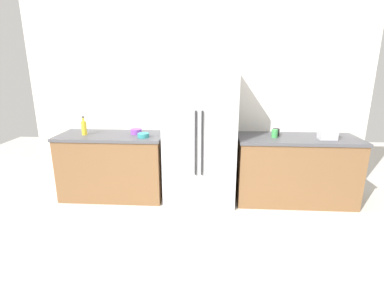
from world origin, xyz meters
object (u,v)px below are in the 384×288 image
toaster (328,132)px  cup_a (275,134)px  bottle_a (84,128)px  cup_b (276,132)px  bowl_b (143,135)px  refrigerator (200,137)px  bowl_a (136,131)px

toaster → cup_a: bearing=176.1°
bottle_a → cup_a: bottle_a is taller
cup_b → bowl_b: 1.80m
bottle_a → bowl_b: bearing=-6.2°
refrigerator → bowl_b: size_ratio=11.81×
cup_a → toaster: bearing=-3.9°
bottle_a → refrigerator: bearing=0.4°
toaster → bottle_a: (-3.25, 0.04, 0.00)m
refrigerator → toaster: (1.66, -0.05, 0.10)m
refrigerator → cup_a: size_ratio=16.98×
toaster → bowl_a: 2.55m
cup_a → bowl_b: bearing=-176.7°
bowl_a → bottle_a: bearing=-172.2°
bowl_b → toaster: bearing=1.3°
refrigerator → bowl_a: bearing=174.5°
bottle_a → bowl_a: 0.71m
bowl_b → bowl_a: bearing=127.4°
bottle_a → bowl_a: (0.70, 0.10, -0.07)m
refrigerator → bottle_a: refrigerator is taller
toaster → cup_b: bearing=165.1°
cup_b → toaster: bearing=-14.9°
refrigerator → bowl_b: (-0.75, -0.10, 0.04)m
bowl_b → refrigerator: bearing=7.8°
refrigerator → cup_b: (1.04, 0.12, 0.05)m
refrigerator → bottle_a: bearing=-179.6°
cup_b → refrigerator: bearing=-173.4°
refrigerator → toaster: bearing=-1.6°
refrigerator → cup_a: 0.99m
cup_a → bowl_a: 1.88m
refrigerator → bowl_a: 0.90m
refrigerator → cup_b: refrigerator is taller
bottle_a → cup_a: size_ratio=2.39×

